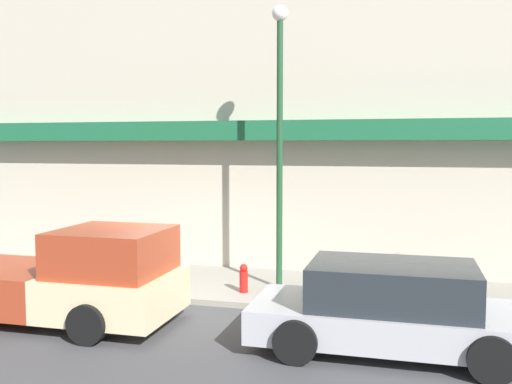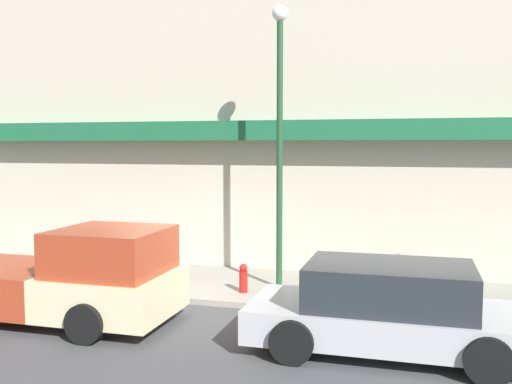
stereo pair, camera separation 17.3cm
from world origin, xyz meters
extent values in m
plane|color=#424244|center=(0.00, 0.00, 0.00)|extent=(80.00, 80.00, 0.00)
cube|color=gray|center=(0.00, 1.64, 0.06)|extent=(36.00, 3.28, 0.13)
cube|color=#BCB29E|center=(0.00, 4.78, 5.65)|extent=(19.80, 3.00, 11.30)
cube|color=#195B38|center=(0.00, 2.98, 3.75)|extent=(18.22, 0.60, 0.50)
cube|color=beige|center=(-0.61, -1.70, 0.62)|extent=(2.29, 2.02, 0.78)
cube|color=#9E381E|center=(-0.61, -1.70, 1.42)|extent=(1.94, 1.86, 0.83)
cylinder|color=black|center=(-0.55, -0.69, 0.35)|extent=(0.70, 0.22, 0.70)
cylinder|color=black|center=(-0.55, -2.72, 0.35)|extent=(0.70, 0.22, 0.70)
cube|color=#ADADB2|center=(4.46, -1.70, 0.49)|extent=(4.58, 1.90, 0.55)
cube|color=#23282D|center=(4.46, -1.70, 1.11)|extent=(2.66, 1.71, 0.70)
cylinder|color=black|center=(5.88, -0.76, 0.35)|extent=(0.70, 0.22, 0.70)
cylinder|color=black|center=(5.88, -2.65, 0.35)|extent=(0.70, 0.22, 0.70)
cylinder|color=black|center=(3.04, -0.76, 0.35)|extent=(0.70, 0.22, 0.70)
cylinder|color=black|center=(3.04, -2.65, 0.35)|extent=(0.70, 0.22, 0.70)
cylinder|color=red|center=(1.20, 0.82, 0.37)|extent=(0.19, 0.19, 0.48)
sphere|color=red|center=(1.20, 0.82, 0.68)|extent=(0.18, 0.18, 0.18)
cylinder|color=#1E4728|center=(1.87, 1.42, 3.12)|extent=(0.14, 0.14, 5.98)
sphere|color=silver|center=(1.87, 1.42, 6.29)|extent=(0.36, 0.36, 0.36)
camera|label=1|loc=(4.66, -11.11, 3.40)|focal=40.00mm
camera|label=2|loc=(4.82, -11.07, 3.40)|focal=40.00mm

